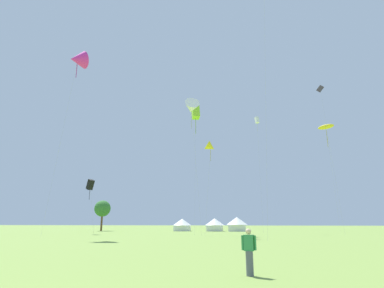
# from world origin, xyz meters

# --- Properties ---
(kite_black_diamond) EXTENTS (1.83, 1.29, 26.04)m
(kite_black_diamond) POSITION_xyz_m (20.33, 50.43, 24.13)
(kite_black_diamond) COLOR black
(kite_black_diamond) RESTS_ON ground
(kite_magenta_delta) EXTENTS (4.13, 4.40, 29.28)m
(kite_magenta_delta) POSITION_xyz_m (-19.72, 37.54, 27.58)
(kite_magenta_delta) COLOR #E02DA3
(kite_magenta_delta) RESTS_ON ground
(kite_white_delta) EXTENTS (3.42, 3.64, 21.96)m
(kite_white_delta) POSITION_xyz_m (-1.98, 43.33, 20.38)
(kite_white_delta) COLOR white
(kite_white_delta) RESTS_ON ground
(kite_lime_box) EXTENTS (1.82, 3.59, 22.92)m
(kite_lime_box) POSITION_xyz_m (-2.10, 48.85, 21.52)
(kite_lime_box) COLOR #99DB2D
(kite_lime_box) RESTS_ON ground
(kite_yellow_parafoil) EXTENTS (3.35, 3.04, 21.03)m
(kite_yellow_parafoil) POSITION_xyz_m (22.71, 58.64, 20.42)
(kite_yellow_parafoil) COLOR yellow
(kite_yellow_parafoil) RESTS_ON ground
(kite_yellow_delta) EXTENTS (2.27, 2.23, 14.54)m
(kite_yellow_delta) POSITION_xyz_m (1.10, 43.30, 13.52)
(kite_yellow_delta) COLOR yellow
(kite_yellow_delta) RESTS_ON ground
(kite_black_box) EXTENTS (3.06, 2.48, 9.54)m
(kite_black_box) POSITION_xyz_m (-21.22, 48.00, 8.53)
(kite_black_box) COLOR black
(kite_black_box) RESTS_ON ground
(kite_white_box) EXTENTS (1.05, 2.86, 23.57)m
(kite_white_box) POSITION_xyz_m (9.34, 59.38, 22.73)
(kite_white_box) COLOR white
(kite_white_box) RESTS_ON ground
(person_spectator) EXTENTS (0.57, 0.31, 1.73)m
(person_spectator) POSITION_xyz_m (6.19, 8.00, 0.85)
(person_spectator) COLOR #565B66
(person_spectator) RESTS_ON ground
(festival_tent_left) EXTENTS (4.22, 4.22, 2.74)m
(festival_tent_left) POSITION_xyz_m (-8.29, 68.26, 1.52)
(festival_tent_left) COLOR white
(festival_tent_left) RESTS_ON ground
(festival_tent_center) EXTENTS (4.34, 4.34, 2.82)m
(festival_tent_center) POSITION_xyz_m (-0.79, 68.26, 1.56)
(festival_tent_center) COLOR white
(festival_tent_center) RESTS_ON ground
(festival_tent_right) EXTENTS (4.74, 4.74, 3.08)m
(festival_tent_right) POSITION_xyz_m (4.21, 68.26, 1.70)
(festival_tent_right) COLOR white
(festival_tent_right) RESTS_ON ground
(tree_distant_right) EXTENTS (3.82, 3.82, 7.07)m
(tree_distant_right) POSITION_xyz_m (-27.54, 67.22, 5.11)
(tree_distant_right) COLOR brown
(tree_distant_right) RESTS_ON ground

